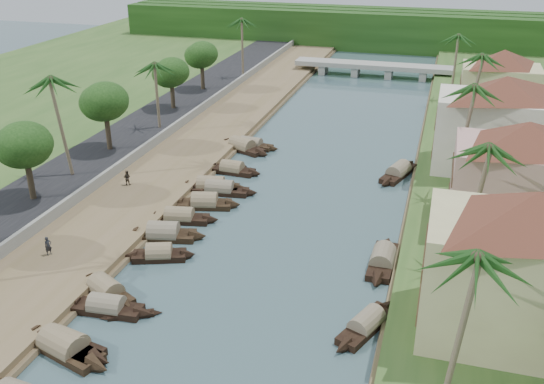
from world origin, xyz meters
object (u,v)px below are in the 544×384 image
(bridge, at_px, (373,67))
(building_near, at_px, (524,265))
(person_near, at_px, (48,246))
(sampan_1, at_px, (67,345))

(bridge, relative_size, building_near, 1.89)
(building_near, relative_size, person_near, 9.22)
(bridge, distance_m, building_near, 76.54)
(sampan_1, height_order, person_near, person_near)
(sampan_1, bearing_deg, person_near, 141.15)
(building_near, relative_size, sampan_1, 1.96)
(bridge, height_order, person_near, person_near)
(sampan_1, distance_m, person_near, 12.25)
(bridge, height_order, building_near, building_near)
(bridge, bearing_deg, person_near, -102.89)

